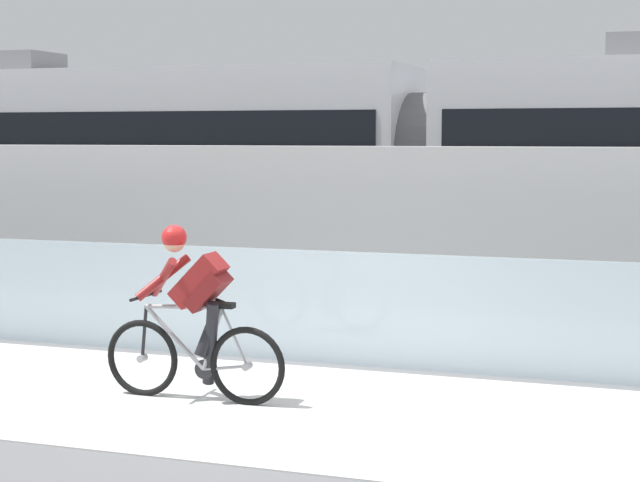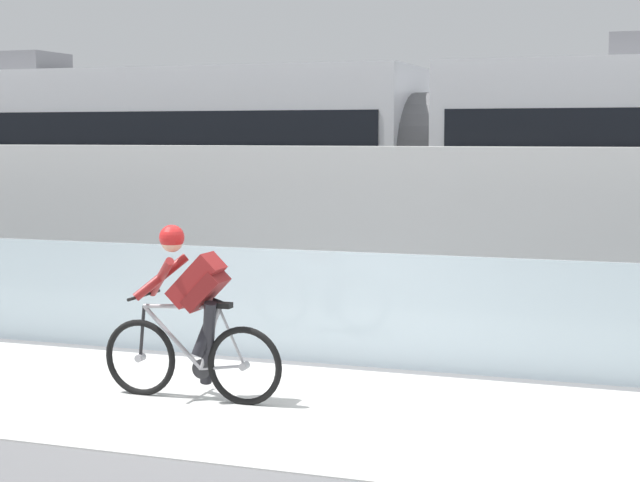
{
  "view_description": "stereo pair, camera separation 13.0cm",
  "coord_description": "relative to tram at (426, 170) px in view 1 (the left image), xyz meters",
  "views": [
    {
      "loc": [
        3.28,
        -8.29,
        2.42
      ],
      "look_at": [
        -0.25,
        2.35,
        1.25
      ],
      "focal_mm": 57.28,
      "sensor_mm": 36.0,
      "label": 1
    },
    {
      "loc": [
        3.4,
        -8.24,
        2.42
      ],
      "look_at": [
        -0.25,
        2.35,
        1.25
      ],
      "focal_mm": 57.28,
      "sensor_mm": 36.0,
      "label": 2
    }
  ],
  "objects": [
    {
      "name": "concrete_barrier_wall",
      "position": [
        0.05,
        -3.2,
        -0.75
      ],
      "size": [
        32.0,
        0.36,
        2.28
      ],
      "primitive_type": "cube",
      "color": "silver",
      "rests_on": "ground"
    },
    {
      "name": "ground_plane",
      "position": [
        0.05,
        -6.85,
        -1.89
      ],
      "size": [
        200.0,
        200.0,
        0.0
      ],
      "primitive_type": "plane",
      "color": "slate"
    },
    {
      "name": "tram_rail_far",
      "position": [
        0.05,
        0.72,
        -1.89
      ],
      "size": [
        32.0,
        0.08,
        0.01
      ],
      "primitive_type": "cube",
      "color": "#595654",
      "rests_on": "ground"
    },
    {
      "name": "tram",
      "position": [
        0.0,
        0.0,
        0.0
      ],
      "size": [
        22.56,
        2.54,
        3.81
      ],
      "color": "silver",
      "rests_on": "ground"
    },
    {
      "name": "cyclist_on_bike",
      "position": [
        -0.63,
        -6.85,
        -1.11
      ],
      "size": [
        1.77,
        0.58,
        1.61
      ],
      "color": "black",
      "rests_on": "ground"
    },
    {
      "name": "tram_rail_near",
      "position": [
        0.05,
        -0.72,
        -1.89
      ],
      "size": [
        32.0,
        0.08,
        0.01
      ],
      "primitive_type": "cube",
      "color": "#595654",
      "rests_on": "ground"
    },
    {
      "name": "bike_path_deck",
      "position": [
        0.05,
        -6.85,
        -1.89
      ],
      "size": [
        32.0,
        3.2,
        0.01
      ],
      "primitive_type": "cube",
      "color": "silver",
      "rests_on": "ground"
    },
    {
      "name": "glass_parapet",
      "position": [
        0.05,
        -5.0,
        -1.29
      ],
      "size": [
        32.0,
        0.05,
        1.2
      ],
      "primitive_type": "cube",
      "color": "silver",
      "rests_on": "ground"
    }
  ]
}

